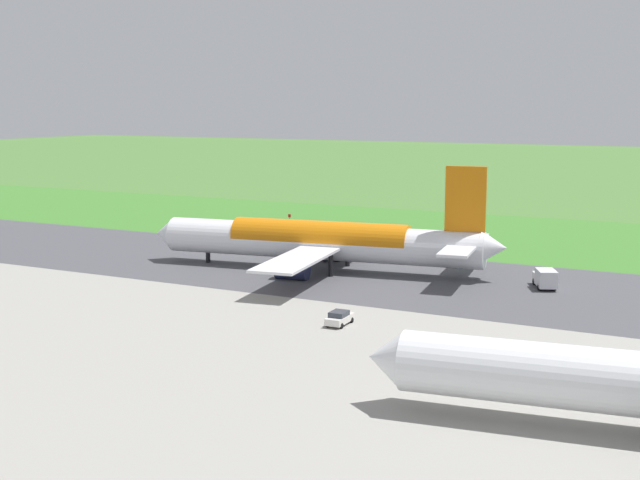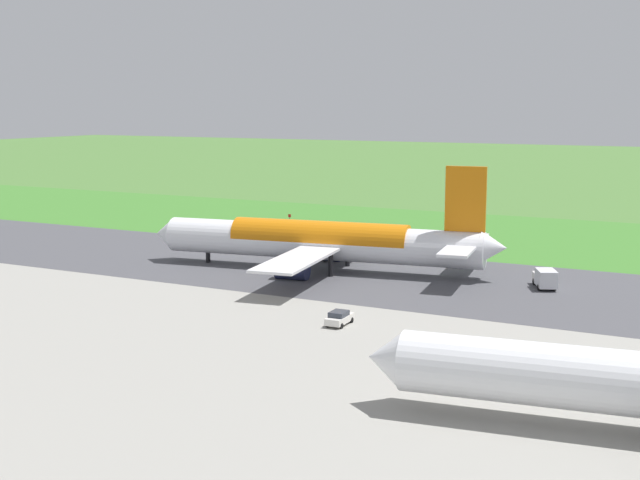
# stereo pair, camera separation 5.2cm
# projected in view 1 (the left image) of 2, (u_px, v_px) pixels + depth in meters

# --- Properties ---
(ground_plane) EXTENTS (800.00, 800.00, 0.00)m
(ground_plane) POSITION_uv_depth(u_px,v_px,m) (305.00, 269.00, 125.59)
(ground_plane) COLOR #477233
(runway_asphalt) EXTENTS (600.00, 35.43, 0.06)m
(runway_asphalt) POSITION_uv_depth(u_px,v_px,m) (305.00, 269.00, 125.59)
(runway_asphalt) COLOR #47474C
(runway_asphalt) RESTS_ON ground
(apron_concrete) EXTENTS (440.00, 110.00, 0.05)m
(apron_concrete) POSITION_uv_depth(u_px,v_px,m) (64.00, 356.00, 82.04)
(apron_concrete) COLOR gray
(apron_concrete) RESTS_ON ground
(grass_verge_foreground) EXTENTS (600.00, 80.00, 0.04)m
(grass_verge_foreground) POSITION_uv_depth(u_px,v_px,m) (390.00, 238.00, 154.45)
(grass_verge_foreground) COLOR #3C782B
(grass_verge_foreground) RESTS_ON ground
(airliner_main) EXTENTS (54.07, 44.41, 15.88)m
(airliner_main) POSITION_uv_depth(u_px,v_px,m) (322.00, 241.00, 123.68)
(airliner_main) COLOR white
(airliner_main) RESTS_ON ground
(service_truck_baggage) EXTENTS (4.42, 6.21, 2.65)m
(service_truck_baggage) POSITION_uv_depth(u_px,v_px,m) (545.00, 278.00, 111.95)
(service_truck_baggage) COLOR silver
(service_truck_baggage) RESTS_ON ground
(service_car_followme) EXTENTS (2.02, 4.25, 1.62)m
(service_car_followme) POSITION_uv_depth(u_px,v_px,m) (339.00, 318.00, 93.50)
(service_car_followme) COLOR silver
(service_car_followme) RESTS_ON ground
(no_stopping_sign) EXTENTS (0.60, 0.10, 2.48)m
(no_stopping_sign) POSITION_uv_depth(u_px,v_px,m) (289.00, 219.00, 168.19)
(no_stopping_sign) COLOR slate
(no_stopping_sign) RESTS_ON ground
(traffic_cone_orange) EXTENTS (0.40, 0.40, 0.55)m
(traffic_cone_orange) POSITION_uv_depth(u_px,v_px,m) (249.00, 225.00, 169.32)
(traffic_cone_orange) COLOR orange
(traffic_cone_orange) RESTS_ON ground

